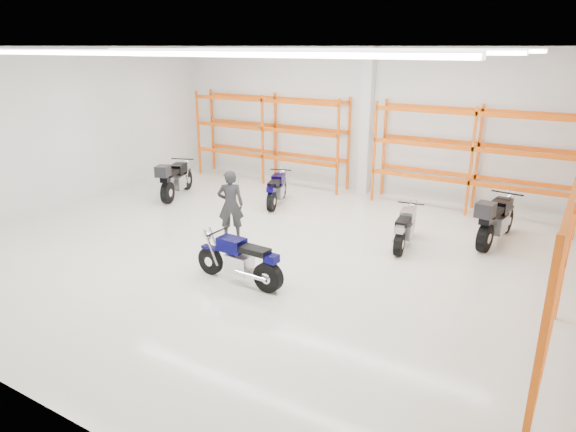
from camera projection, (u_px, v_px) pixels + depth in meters
The scene contains 11 objects.
ground at pixel (263, 250), 11.89m from camera, with size 14.00×14.00×0.00m, color beige.
room_shell at pixel (261, 106), 10.88m from camera, with size 14.02×12.02×4.51m.
motorcycle_main at pixel (242, 262), 10.08m from camera, with size 2.07×0.68×1.01m.
motorcycle_back_a at pixel (175, 180), 15.83m from camera, with size 1.13×2.26×1.20m.
motorcycle_back_b at pixel (276, 190), 15.14m from camera, with size 0.85×1.90×0.97m.
motorcycle_back_c at pixel (405, 229), 11.97m from camera, with size 0.63×1.90×0.93m.
motorcycle_back_d at pixel (495, 221), 12.09m from camera, with size 0.79×2.38×1.22m.
standing_man at pixel (231, 205), 12.37m from camera, with size 0.63×0.41×1.72m, color black.
structural_column at pixel (366, 122), 15.91m from camera, with size 0.32×0.32×4.50m, color white.
pallet_racking_back_left at pixel (269, 130), 17.45m from camera, with size 5.67×0.87×3.00m.
pallet_racking_back_right at pixel (476, 150), 14.11m from camera, with size 5.67×0.87×3.00m.
Camera 1 is at (6.20, -9.14, 4.50)m, focal length 32.00 mm.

